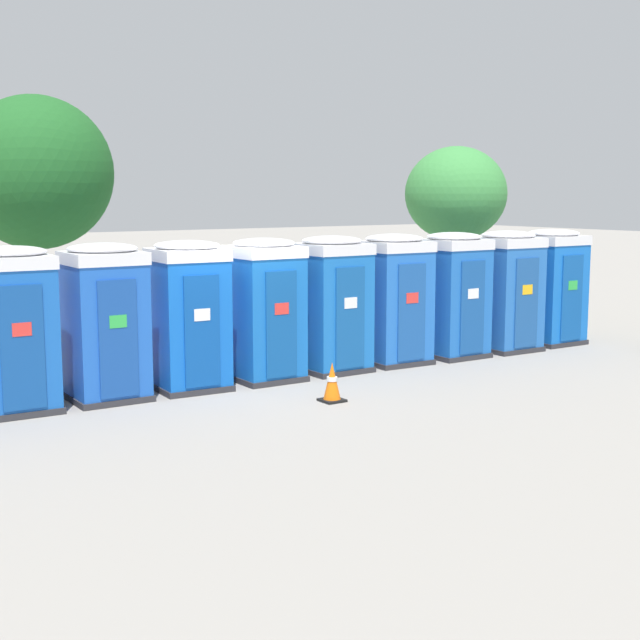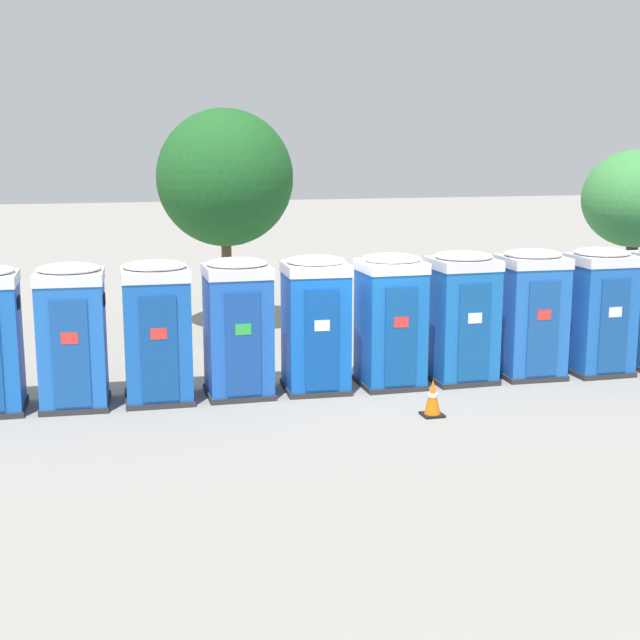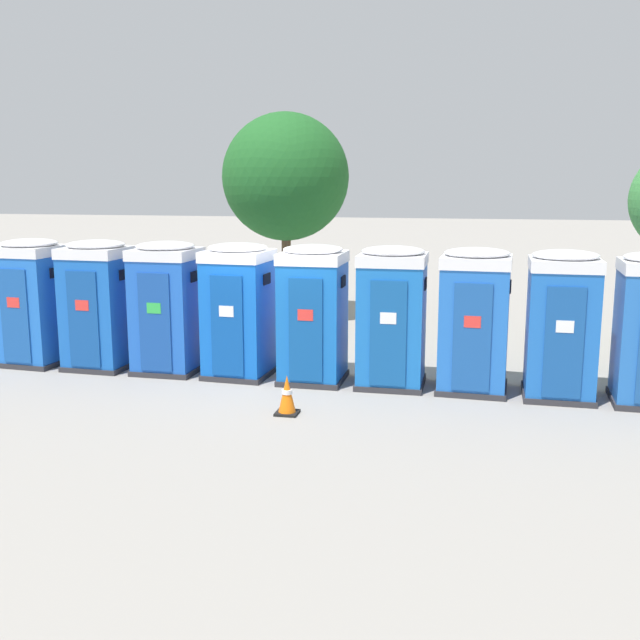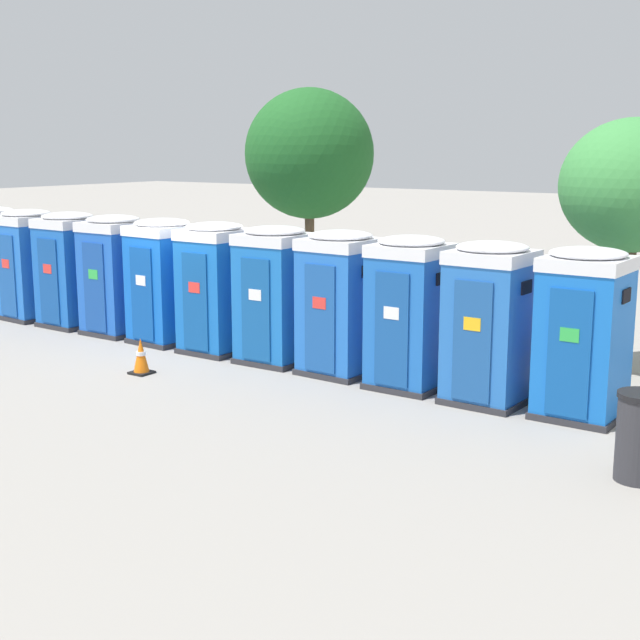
{
  "view_description": "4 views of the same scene",
  "coord_description": "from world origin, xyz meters",
  "px_view_note": "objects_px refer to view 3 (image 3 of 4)",
  "views": [
    {
      "loc": [
        -7.28,
        -13.73,
        3.32
      ],
      "look_at": [
        1.89,
        -0.25,
        0.99
      ],
      "focal_mm": 50.0,
      "sensor_mm": 36.0,
      "label": 1
    },
    {
      "loc": [
        -4.97,
        -15.79,
        4.49
      ],
      "look_at": [
        -0.65,
        -0.16,
        1.34
      ],
      "focal_mm": 50.0,
      "sensor_mm": 36.0,
      "label": 2
    },
    {
      "loc": [
        3.61,
        -13.41,
        3.69
      ],
      "look_at": [
        0.85,
        -0.21,
        1.16
      ],
      "focal_mm": 42.0,
      "sensor_mm": 36.0,
      "label": 3
    },
    {
      "loc": [
        11.97,
        -13.14,
        3.98
      ],
      "look_at": [
        3.22,
        -0.29,
        0.92
      ],
      "focal_mm": 50.0,
      "sensor_mm": 36.0,
      "label": 4
    }
  ],
  "objects_px": {
    "portapotty_8": "(474,320)",
    "portapotty_4": "(167,307)",
    "portapotty_6": "(313,313)",
    "portapotty_3": "(99,304)",
    "portapotty_7": "(392,316)",
    "traffic_cone": "(287,395)",
    "street_tree_0": "(286,177)",
    "portapotty_9": "(561,324)",
    "portapotty_2": "(33,301)",
    "portapotty_5": "(239,310)"
  },
  "relations": [
    {
      "from": "portapotty_2",
      "to": "portapotty_7",
      "type": "xyz_separation_m",
      "value": [
        7.27,
        -0.18,
        -0.0
      ]
    },
    {
      "from": "portapotty_6",
      "to": "traffic_cone",
      "type": "distance_m",
      "value": 2.28
    },
    {
      "from": "portapotty_6",
      "to": "portapotty_8",
      "type": "bearing_deg",
      "value": -0.97
    },
    {
      "from": "street_tree_0",
      "to": "portapotty_2",
      "type": "bearing_deg",
      "value": -121.86
    },
    {
      "from": "portapotty_5",
      "to": "street_tree_0",
      "type": "height_order",
      "value": "street_tree_0"
    },
    {
      "from": "portapotty_2",
      "to": "portapotty_6",
      "type": "bearing_deg",
      "value": -1.64
    },
    {
      "from": "portapotty_2",
      "to": "portapotty_6",
      "type": "height_order",
      "value": "same"
    },
    {
      "from": "portapotty_4",
      "to": "portapotty_6",
      "type": "distance_m",
      "value": 2.91
    },
    {
      "from": "portapotty_3",
      "to": "street_tree_0",
      "type": "height_order",
      "value": "street_tree_0"
    },
    {
      "from": "portapotty_7",
      "to": "portapotty_4",
      "type": "bearing_deg",
      "value": 178.31
    },
    {
      "from": "portapotty_7",
      "to": "traffic_cone",
      "type": "bearing_deg",
      "value": -124.88
    },
    {
      "from": "portapotty_3",
      "to": "portapotty_5",
      "type": "distance_m",
      "value": 2.91
    },
    {
      "from": "portapotty_5",
      "to": "portapotty_7",
      "type": "distance_m",
      "value": 2.91
    },
    {
      "from": "portapotty_2",
      "to": "portapotty_4",
      "type": "height_order",
      "value": "same"
    },
    {
      "from": "portapotty_8",
      "to": "portapotty_9",
      "type": "bearing_deg",
      "value": -4.54
    },
    {
      "from": "portapotty_5",
      "to": "portapotty_9",
      "type": "xyz_separation_m",
      "value": [
        5.81,
        -0.24,
        0.0
      ]
    },
    {
      "from": "portapotty_3",
      "to": "portapotty_4",
      "type": "xyz_separation_m",
      "value": [
        1.45,
        -0.02,
        0.0
      ]
    },
    {
      "from": "portapotty_2",
      "to": "portapotty_3",
      "type": "bearing_deg",
      "value": -1.15
    },
    {
      "from": "portapotty_2",
      "to": "street_tree_0",
      "type": "xyz_separation_m",
      "value": [
        3.73,
        6.0,
        2.47
      ]
    },
    {
      "from": "street_tree_0",
      "to": "portapotty_9",
      "type": "bearing_deg",
      "value": -44.52
    },
    {
      "from": "portapotty_2",
      "to": "traffic_cone",
      "type": "distance_m",
      "value": 6.32
    },
    {
      "from": "portapotty_5",
      "to": "portapotty_4",
      "type": "bearing_deg",
      "value": 178.2
    },
    {
      "from": "portapotty_7",
      "to": "portapotty_8",
      "type": "relative_size",
      "value": 1.0
    },
    {
      "from": "portapotty_8",
      "to": "street_tree_0",
      "type": "bearing_deg",
      "value": 128.74
    },
    {
      "from": "portapotty_8",
      "to": "portapotty_4",
      "type": "bearing_deg",
      "value": 178.34
    },
    {
      "from": "portapotty_4",
      "to": "traffic_cone",
      "type": "bearing_deg",
      "value": -36.63
    },
    {
      "from": "portapotty_3",
      "to": "portapotty_9",
      "type": "bearing_deg",
      "value": -1.98
    },
    {
      "from": "portapotty_2",
      "to": "street_tree_0",
      "type": "distance_m",
      "value": 7.48
    },
    {
      "from": "portapotty_7",
      "to": "portapotty_8",
      "type": "height_order",
      "value": "same"
    },
    {
      "from": "portapotty_8",
      "to": "traffic_cone",
      "type": "relative_size",
      "value": 3.97
    },
    {
      "from": "portapotty_3",
      "to": "portapotty_9",
      "type": "relative_size",
      "value": 1.0
    },
    {
      "from": "portapotty_2",
      "to": "portapotty_6",
      "type": "distance_m",
      "value": 5.81
    },
    {
      "from": "portapotty_3",
      "to": "traffic_cone",
      "type": "bearing_deg",
      "value": -26.62
    },
    {
      "from": "traffic_cone",
      "to": "street_tree_0",
      "type": "bearing_deg",
      "value": 104.36
    },
    {
      "from": "portapotty_6",
      "to": "portapotty_2",
      "type": "bearing_deg",
      "value": 178.36
    },
    {
      "from": "portapotty_3",
      "to": "portapotty_9",
      "type": "height_order",
      "value": "same"
    },
    {
      "from": "portapotty_5",
      "to": "traffic_cone",
      "type": "relative_size",
      "value": 3.97
    },
    {
      "from": "portapotty_2",
      "to": "traffic_cone",
      "type": "relative_size",
      "value": 3.97
    },
    {
      "from": "portapotty_2",
      "to": "street_tree_0",
      "type": "height_order",
      "value": "street_tree_0"
    },
    {
      "from": "portapotty_8",
      "to": "traffic_cone",
      "type": "distance_m",
      "value": 3.65
    },
    {
      "from": "portapotty_7",
      "to": "portapotty_9",
      "type": "bearing_deg",
      "value": -3.05
    },
    {
      "from": "portapotty_3",
      "to": "traffic_cone",
      "type": "distance_m",
      "value": 5.0
    },
    {
      "from": "portapotty_3",
      "to": "portapotty_4",
      "type": "height_order",
      "value": "same"
    },
    {
      "from": "portapotty_4",
      "to": "portapotty_7",
      "type": "distance_m",
      "value": 4.36
    },
    {
      "from": "portapotty_2",
      "to": "street_tree_0",
      "type": "bearing_deg",
      "value": 58.14
    },
    {
      "from": "portapotty_2",
      "to": "portapotty_8",
      "type": "xyz_separation_m",
      "value": [
        8.72,
        -0.22,
        -0.0
      ]
    },
    {
      "from": "portapotty_4",
      "to": "portapotty_6",
      "type": "xyz_separation_m",
      "value": [
        2.9,
        -0.12,
        0.0
      ]
    },
    {
      "from": "portapotty_3",
      "to": "portapotty_6",
      "type": "height_order",
      "value": "same"
    },
    {
      "from": "portapotty_3",
      "to": "portapotty_7",
      "type": "distance_m",
      "value": 5.81
    },
    {
      "from": "portapotty_5",
      "to": "portapotty_6",
      "type": "xyz_separation_m",
      "value": [
        1.45,
        -0.07,
        0.0
      ]
    }
  ]
}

